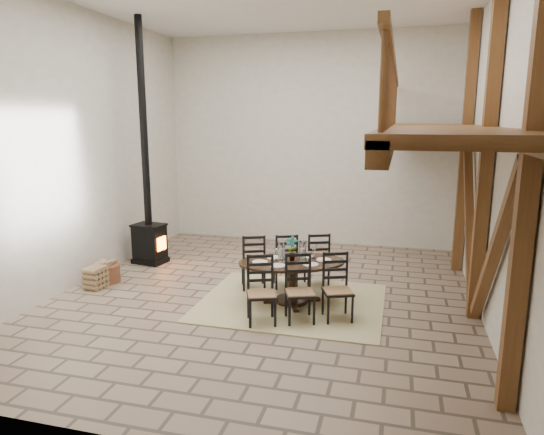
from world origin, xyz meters
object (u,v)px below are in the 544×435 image
(wood_stove, at_px, (148,211))
(log_basket, at_px, (106,272))
(dining_table, at_px, (292,281))
(log_stack, at_px, (96,277))

(wood_stove, height_order, log_basket, wood_stove)
(wood_stove, bearing_deg, dining_table, -14.69)
(log_stack, bearing_deg, wood_stove, 84.46)
(log_basket, height_order, log_stack, log_basket)
(wood_stove, relative_size, log_stack, 11.91)
(dining_table, distance_m, log_stack, 3.60)
(wood_stove, height_order, log_stack, wood_stove)
(log_basket, xyz_separation_m, log_stack, (0.02, -0.36, 0.02))
(wood_stove, xyz_separation_m, log_stack, (-0.16, -1.70, -0.93))
(dining_table, relative_size, log_basket, 4.78)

